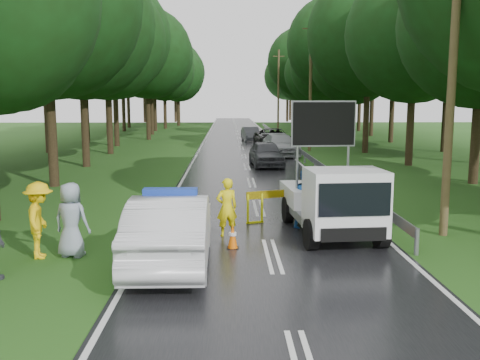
{
  "coord_description": "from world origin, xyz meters",
  "views": [
    {
      "loc": [
        -1.12,
        -13.14,
        3.95
      ],
      "look_at": [
        -0.72,
        4.38,
        1.3
      ],
      "focal_mm": 40.0,
      "sensor_mm": 36.0,
      "label": 1
    }
  ],
  "objects_px": {
    "police_sedan": "(171,230)",
    "work_truck": "(333,201)",
    "queue_car_first": "(266,154)",
    "queue_car_second": "(280,145)",
    "queue_car_third": "(273,138)",
    "queue_car_fourth": "(251,134)",
    "civilian": "(307,199)",
    "officer": "(227,207)",
    "barrier": "(283,197)"
  },
  "relations": [
    {
      "from": "work_truck",
      "to": "queue_car_second",
      "type": "xyz_separation_m",
      "value": [
        0.67,
        22.47,
        -0.29
      ]
    },
    {
      "from": "officer",
      "to": "queue_car_third",
      "type": "height_order",
      "value": "officer"
    },
    {
      "from": "work_truck",
      "to": "queue_car_first",
      "type": "height_order",
      "value": "work_truck"
    },
    {
      "from": "officer",
      "to": "police_sedan",
      "type": "bearing_deg",
      "value": 47.93
    },
    {
      "from": "work_truck",
      "to": "queue_car_third",
      "type": "relative_size",
      "value": 0.87
    },
    {
      "from": "work_truck",
      "to": "officer",
      "type": "xyz_separation_m",
      "value": [
        -3.07,
        0.04,
        -0.19
      ]
    },
    {
      "from": "queue_car_first",
      "to": "queue_car_third",
      "type": "height_order",
      "value": "queue_car_third"
    },
    {
      "from": "queue_car_fourth",
      "to": "officer",
      "type": "bearing_deg",
      "value": -99.52
    },
    {
      "from": "queue_car_third",
      "to": "queue_car_fourth",
      "type": "xyz_separation_m",
      "value": [
        -1.52,
        7.34,
        -0.12
      ]
    },
    {
      "from": "queue_car_second",
      "to": "queue_car_third",
      "type": "height_order",
      "value": "queue_car_third"
    },
    {
      "from": "civilian",
      "to": "queue_car_second",
      "type": "bearing_deg",
      "value": 48.57
    },
    {
      "from": "barrier",
      "to": "queue_car_fourth",
      "type": "bearing_deg",
      "value": 69.65
    },
    {
      "from": "barrier",
      "to": "officer",
      "type": "distance_m",
      "value": 2.64
    },
    {
      "from": "barrier",
      "to": "queue_car_third",
      "type": "bearing_deg",
      "value": 66.17
    },
    {
      "from": "queue_car_fourth",
      "to": "work_truck",
      "type": "bearing_deg",
      "value": -94.61
    },
    {
      "from": "police_sedan",
      "to": "queue_car_third",
      "type": "xyz_separation_m",
      "value": [
        5.09,
        31.07,
        -0.06
      ]
    },
    {
      "from": "police_sedan",
      "to": "work_truck",
      "type": "relative_size",
      "value": 1.04
    },
    {
      "from": "work_truck",
      "to": "queue_car_second",
      "type": "height_order",
      "value": "work_truck"
    },
    {
      "from": "queue_car_fourth",
      "to": "queue_car_second",
      "type": "bearing_deg",
      "value": -89.52
    },
    {
      "from": "barrier",
      "to": "queue_car_fourth",
      "type": "height_order",
      "value": "queue_car_fourth"
    },
    {
      "from": "queue_car_second",
      "to": "queue_car_fourth",
      "type": "distance_m",
      "value": 13.42
    },
    {
      "from": "officer",
      "to": "queue_car_third",
      "type": "relative_size",
      "value": 0.3
    },
    {
      "from": "work_truck",
      "to": "queue_car_second",
      "type": "distance_m",
      "value": 22.48
    },
    {
      "from": "civilian",
      "to": "queue_car_second",
      "type": "xyz_separation_m",
      "value": [
        1.27,
        21.43,
        -0.17
      ]
    },
    {
      "from": "officer",
      "to": "queue_car_third",
      "type": "bearing_deg",
      "value": -112.88
    },
    {
      "from": "barrier",
      "to": "police_sedan",
      "type": "bearing_deg",
      "value": -144.25
    },
    {
      "from": "police_sedan",
      "to": "queue_car_fourth",
      "type": "xyz_separation_m",
      "value": [
        3.56,
        38.41,
        -0.18
      ]
    },
    {
      "from": "civilian",
      "to": "queue_car_fourth",
      "type": "distance_m",
      "value": 34.77
    },
    {
      "from": "queue_car_first",
      "to": "queue_car_second",
      "type": "relative_size",
      "value": 0.85
    },
    {
      "from": "barrier",
      "to": "officer",
      "type": "relative_size",
      "value": 1.4
    },
    {
      "from": "queue_car_first",
      "to": "queue_car_fourth",
      "type": "distance_m",
      "value": 19.34
    },
    {
      "from": "queue_car_first",
      "to": "queue_car_third",
      "type": "bearing_deg",
      "value": 78.88
    },
    {
      "from": "queue_car_third",
      "to": "officer",
      "type": "bearing_deg",
      "value": -102.55
    },
    {
      "from": "work_truck",
      "to": "queue_car_third",
      "type": "bearing_deg",
      "value": 84.08
    },
    {
      "from": "police_sedan",
      "to": "civilian",
      "type": "relative_size",
      "value": 2.82
    },
    {
      "from": "officer",
      "to": "work_truck",
      "type": "bearing_deg",
      "value": 163.92
    },
    {
      "from": "work_truck",
      "to": "queue_car_first",
      "type": "xyz_separation_m",
      "value": [
        -0.75,
        16.47,
        -0.3
      ]
    },
    {
      "from": "queue_car_third",
      "to": "queue_car_first",
      "type": "bearing_deg",
      "value": -101.85
    },
    {
      "from": "queue_car_first",
      "to": "officer",
      "type": "bearing_deg",
      "value": -102.33
    },
    {
      "from": "police_sedan",
      "to": "queue_car_fourth",
      "type": "relative_size",
      "value": 1.27
    },
    {
      "from": "police_sedan",
      "to": "work_truck",
      "type": "height_order",
      "value": "work_truck"
    },
    {
      "from": "civilian",
      "to": "queue_car_first",
      "type": "bearing_deg",
      "value": 52.51
    },
    {
      "from": "barrier",
      "to": "queue_car_third",
      "type": "relative_size",
      "value": 0.42
    },
    {
      "from": "barrier",
      "to": "civilian",
      "type": "distance_m",
      "value": 1.13
    },
    {
      "from": "civilian",
      "to": "queue_car_third",
      "type": "distance_m",
      "value": 27.46
    },
    {
      "from": "work_truck",
      "to": "queue_car_third",
      "type": "xyz_separation_m",
      "value": [
        0.69,
        28.47,
        -0.25
      ]
    },
    {
      "from": "queue_car_third",
      "to": "work_truck",
      "type": "bearing_deg",
      "value": -96.41
    },
    {
      "from": "barrier",
      "to": "queue_car_first",
      "type": "xyz_separation_m",
      "value": [
        0.51,
        14.52,
        -0.04
      ]
    },
    {
      "from": "barrier",
      "to": "queue_car_first",
      "type": "distance_m",
      "value": 14.53
    },
    {
      "from": "police_sedan",
      "to": "queue_car_first",
      "type": "xyz_separation_m",
      "value": [
        3.65,
        19.07,
        -0.1
      ]
    }
  ]
}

